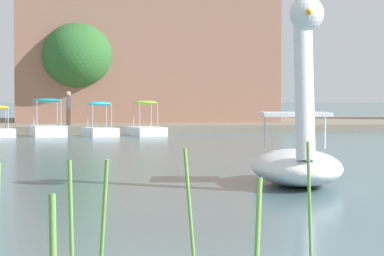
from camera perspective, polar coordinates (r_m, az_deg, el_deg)
name	(u,v)px	position (r m, az deg, el deg)	size (l,w,h in m)	color
shore_bank_far	(82,124)	(46.44, -8.20, 0.28)	(126.27, 18.25, 0.38)	slate
swan_boat	(297,152)	(15.25, 7.88, -1.81)	(2.41, 3.67, 3.56)	white
pedal_boat_lime	(146,126)	(35.80, -3.49, 0.12)	(1.80, 2.54, 1.64)	white
pedal_boat_cyan	(100,127)	(35.27, -6.92, 0.09)	(1.70, 2.23, 1.59)	white
pedal_boat_teal	(47,126)	(35.55, -10.76, 0.16)	(1.79, 2.57, 1.74)	white
tree_broadleaf_behind_dock	(77,56)	(43.28, -8.56, 5.35)	(5.28, 5.36, 5.58)	#4C3823
person_on_path	(68,106)	(39.14, -9.22, 1.61)	(0.26, 0.26, 1.72)	#47382D
apartment_block	(144,17)	(49.02, -3.64, 8.31)	(15.01, 11.58, 13.13)	#996B56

